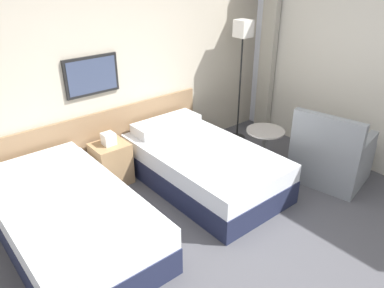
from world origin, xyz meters
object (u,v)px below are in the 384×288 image
(nightstand, at_px, (111,163))
(floor_lamp, at_px, (242,45))
(bed_near_window, at_px, (202,165))
(side_table, at_px, (265,142))
(bed_near_door, at_px, (71,221))
(armchair, at_px, (330,157))

(nightstand, relative_size, floor_lamp, 0.38)
(bed_near_window, bearing_deg, side_table, -15.02)
(floor_lamp, distance_m, side_table, 1.40)
(nightstand, bearing_deg, side_table, -29.64)
(bed_near_door, distance_m, floor_lamp, 3.19)
(floor_lamp, xyz_separation_m, side_table, (-0.41, -0.86, -1.02))
(bed_near_door, relative_size, nightstand, 2.93)
(side_table, relative_size, armchair, 0.59)
(bed_near_window, bearing_deg, nightstand, 138.73)
(bed_near_window, bearing_deg, floor_lamp, 26.68)
(bed_near_door, relative_size, side_table, 3.53)
(bed_near_door, xyz_separation_m, floor_lamp, (2.90, 0.63, 1.16))
(side_table, bearing_deg, nightstand, 150.36)
(bed_near_window, height_order, nightstand, nightstand)
(nightstand, xyz_separation_m, armchair, (2.08, -1.64, 0.03))
(bed_near_door, relative_size, floor_lamp, 1.11)
(bed_near_window, height_order, floor_lamp, floor_lamp)
(bed_near_window, relative_size, armchair, 2.08)
(bed_near_window, xyz_separation_m, side_table, (0.84, -0.23, 0.13))
(side_table, bearing_deg, armchair, -58.91)
(nightstand, height_order, side_table, nightstand)
(bed_near_door, distance_m, nightstand, 1.09)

